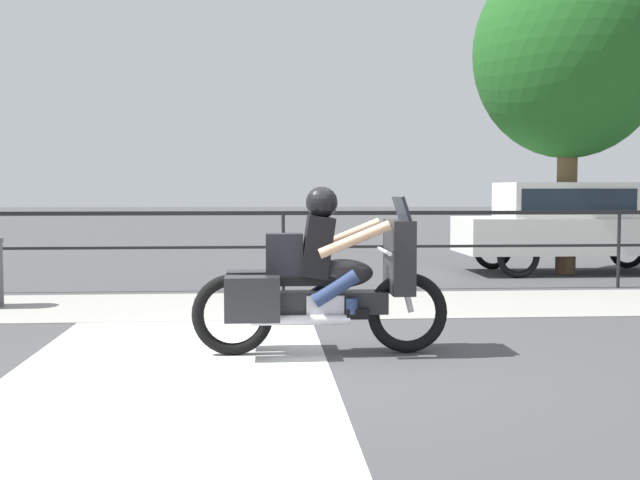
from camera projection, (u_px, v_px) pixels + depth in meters
ground_plane at (299, 362)px, 6.95m from camera, size 120.00×120.00×0.00m
sidewalk_band at (287, 305)px, 10.34m from camera, size 44.00×2.40×0.01m
crosswalk_band at (172, 369)px, 6.67m from camera, size 2.63×6.00×0.01m
fence_railing at (283, 228)px, 11.78m from camera, size 36.00×0.05×1.18m
motorcycle at (321, 280)px, 7.27m from camera, size 2.34×0.76×1.53m
parked_car at (571, 221)px, 14.29m from camera, size 4.19×1.63×1.62m
tree_behind_sign at (569, 54)px, 14.01m from camera, size 3.35×3.35×5.73m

